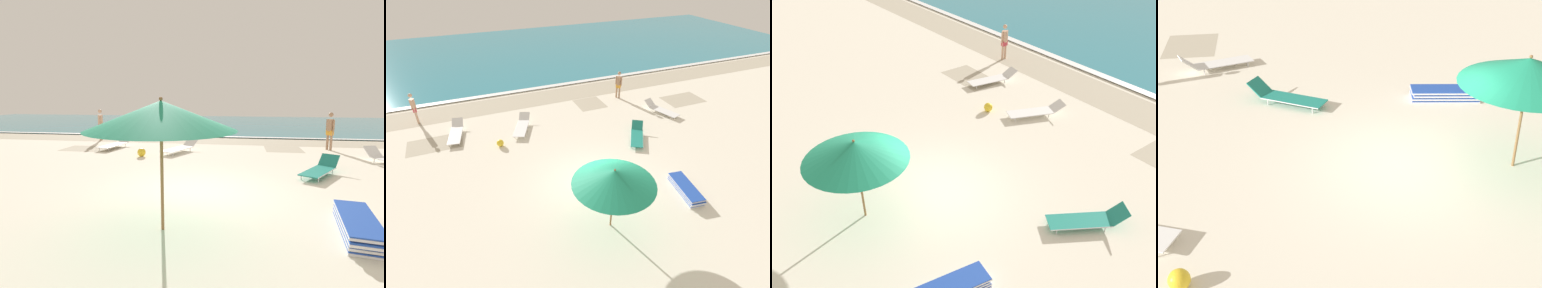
% 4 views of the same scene
% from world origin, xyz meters
% --- Properties ---
extents(ground_plane, '(60.00, 60.00, 0.16)m').
position_xyz_m(ground_plane, '(0.00, 0.01, -0.08)').
color(ground_plane, silver).
extents(ocean_water, '(60.00, 19.31, 0.07)m').
position_xyz_m(ocean_water, '(0.00, 20.40, 0.03)').
color(ocean_water, teal).
rests_on(ocean_water, ground_plane).
extents(beach_umbrella, '(2.75, 2.75, 2.49)m').
position_xyz_m(beach_umbrella, '(-0.34, -2.11, 2.15)').
color(beach_umbrella, olive).
rests_on(beach_umbrella, ground_plane).
extents(lounger_stack, '(0.89, 1.96, 0.32)m').
position_xyz_m(lounger_stack, '(3.23, -1.74, 0.16)').
color(lounger_stack, blue).
rests_on(lounger_stack, ground_plane).
extents(sun_lounger_under_umbrella, '(0.99, 2.36, 0.48)m').
position_xyz_m(sun_lounger_under_umbrella, '(-4.96, 6.39, 0.20)').
color(sun_lounger_under_umbrella, white).
rests_on(sun_lounger_under_umbrella, ground_plane).
extents(sun_lounger_beside_umbrella, '(1.64, 2.12, 0.54)m').
position_xyz_m(sun_lounger_beside_umbrella, '(3.61, 2.51, 0.21)').
color(sun_lounger_beside_umbrella, '#1E8475').
rests_on(sun_lounger_beside_umbrella, ground_plane).
extents(sun_lounger_near_water_left, '(1.43, 2.31, 0.47)m').
position_xyz_m(sun_lounger_near_water_left, '(-1.60, 5.76, 0.20)').
color(sun_lounger_near_water_left, white).
rests_on(sun_lounger_near_water_left, ground_plane).
extents(sun_lounger_near_water_right, '(1.29, 2.26, 0.54)m').
position_xyz_m(sun_lounger_near_water_right, '(6.54, 4.50, 0.21)').
color(sun_lounger_near_water_right, white).
rests_on(sun_lounger_near_water_right, ground_plane).
extents(beachgoer_wading_adult, '(0.27, 0.45, 1.76)m').
position_xyz_m(beachgoer_wading_adult, '(-6.84, 8.70, 1.00)').
color(beachgoer_wading_adult, tan).
rests_on(beachgoer_wading_adult, ground_plane).
extents(beachgoer_shoreline_child, '(0.32, 0.38, 1.76)m').
position_xyz_m(beachgoer_shoreline_child, '(5.21, 7.42, 1.00)').
color(beachgoer_shoreline_child, '#A37A5B').
rests_on(beachgoer_shoreline_child, ground_plane).
extents(beach_ball, '(0.35, 0.35, 0.35)m').
position_xyz_m(beach_ball, '(-3.00, 4.52, 0.18)').
color(beach_ball, yellow).
rests_on(beach_ball, ground_plane).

